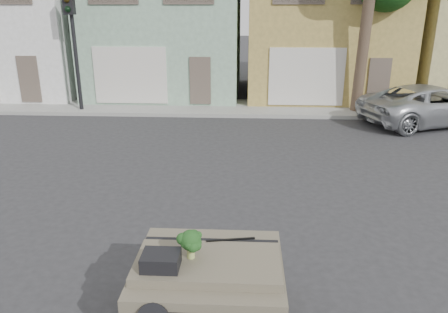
{
  "coord_description": "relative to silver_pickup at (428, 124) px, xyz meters",
  "views": [
    {
      "loc": [
        0.48,
        -8.1,
        4.29
      ],
      "look_at": [
        0.02,
        0.5,
        1.3
      ],
      "focal_mm": 35.0,
      "sensor_mm": 36.0,
      "label": 1
    }
  ],
  "objects": [
    {
      "name": "ground_plane",
      "position": [
        -7.4,
        -8.45,
        0.0
      ],
      "size": [
        120.0,
        120.0,
        0.0
      ],
      "primitive_type": "plane",
      "color": "#303033",
      "rests_on": "ground"
    },
    {
      "name": "tree_near",
      "position": [
        -2.4,
        1.35,
        4.25
      ],
      "size": [
        4.4,
        4.0,
        8.5
      ],
      "primitive_type": "cube",
      "color": "#143C12",
      "rests_on": "ground"
    },
    {
      "name": "townhouse_white",
      "position": [
        -18.4,
        6.05,
        3.77
      ],
      "size": [
        7.2,
        8.2,
        7.55
      ],
      "primitive_type": "cube",
      "color": "white",
      "rests_on": "ground"
    },
    {
      "name": "townhouse_tan",
      "position": [
        -3.4,
        6.05,
        3.77
      ],
      "size": [
        7.2,
        8.2,
        7.55
      ],
      "primitive_type": "cube",
      "color": "#AA9249",
      "rests_on": "ground"
    },
    {
      "name": "townhouse_mint",
      "position": [
        -10.9,
        6.05,
        3.77
      ],
      "size": [
        7.2,
        8.2,
        7.55
      ],
      "primitive_type": "cube",
      "color": "#8AAD93",
      "rests_on": "ground"
    },
    {
      "name": "silver_pickup",
      "position": [
        0.0,
        0.0,
        0.0
      ],
      "size": [
        5.89,
        4.18,
        1.49
      ],
      "primitive_type": "imported",
      "rotation": [
        0.0,
        0.0,
        1.92
      ],
      "color": "#B4B7BD",
      "rests_on": "ground"
    },
    {
      "name": "car_dashboard",
      "position": [
        -7.4,
        -11.45,
        0.56
      ],
      "size": [
        2.0,
        1.8,
        1.12
      ],
      "primitive_type": "cube",
      "color": "#635C4A",
      "rests_on": "ground"
    },
    {
      "name": "sidewalk",
      "position": [
        -7.4,
        2.05,
        0.07
      ],
      "size": [
        40.0,
        3.0,
        0.15
      ],
      "primitive_type": "cube",
      "color": "gray",
      "rests_on": "ground"
    },
    {
      "name": "wiper_arm",
      "position": [
        -7.12,
        -11.07,
        1.13
      ],
      "size": [
        0.69,
        0.15,
        0.02
      ],
      "primitive_type": "cube",
      "rotation": [
        0.0,
        0.0,
        0.17
      ],
      "color": "black",
      "rests_on": "car_dashboard"
    },
    {
      "name": "traffic_signal",
      "position": [
        -13.9,
        1.05,
        2.55
      ],
      "size": [
        0.4,
        0.4,
        5.1
      ],
      "primitive_type": "cube",
      "color": "black",
      "rests_on": "ground"
    },
    {
      "name": "broccoli",
      "position": [
        -7.63,
        -11.55,
        1.32
      ],
      "size": [
        0.47,
        0.47,
        0.41
      ],
      "primitive_type": "cube",
      "rotation": [
        0.0,
        0.0,
        3.9
      ],
      "color": "#183B15",
      "rests_on": "car_dashboard"
    },
    {
      "name": "instrument_hump",
      "position": [
        -7.98,
        -11.8,
        1.22
      ],
      "size": [
        0.48,
        0.38,
        0.2
      ],
      "primitive_type": "cube",
      "color": "black",
      "rests_on": "car_dashboard"
    }
  ]
}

